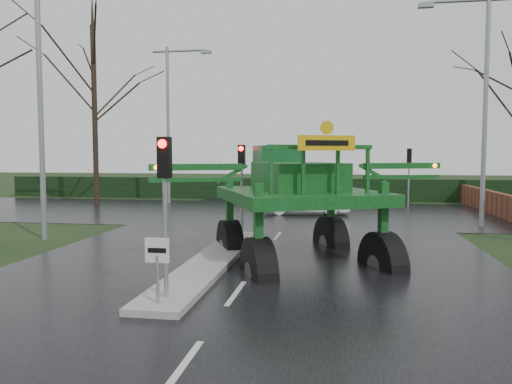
# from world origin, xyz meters

# --- Properties ---
(ground) EXTENTS (140.00, 140.00, 0.00)m
(ground) POSITION_xyz_m (0.00, 0.00, 0.00)
(ground) COLOR black
(ground) RESTS_ON ground
(road_main) EXTENTS (14.00, 80.00, 0.02)m
(road_main) POSITION_xyz_m (0.00, 10.00, 0.00)
(road_main) COLOR black
(road_main) RESTS_ON ground
(road_cross) EXTENTS (80.00, 12.00, 0.02)m
(road_cross) POSITION_xyz_m (0.00, 16.00, 0.01)
(road_cross) COLOR black
(road_cross) RESTS_ON ground
(median_island) EXTENTS (1.20, 10.00, 0.16)m
(median_island) POSITION_xyz_m (-1.30, 3.00, 0.09)
(median_island) COLOR gray
(median_island) RESTS_ON ground
(hedge_row) EXTENTS (44.00, 0.90, 1.50)m
(hedge_row) POSITION_xyz_m (0.00, 24.00, 0.75)
(hedge_row) COLOR black
(hedge_row) RESTS_ON ground
(brick_wall) EXTENTS (0.40, 20.00, 1.20)m
(brick_wall) POSITION_xyz_m (10.50, 16.00, 0.60)
(brick_wall) COLOR #592D1E
(brick_wall) RESTS_ON ground
(keep_left_sign) EXTENTS (0.50, 0.07, 1.35)m
(keep_left_sign) POSITION_xyz_m (-1.30, -1.50, 1.06)
(keep_left_sign) COLOR gray
(keep_left_sign) RESTS_ON ground
(traffic_signal_near) EXTENTS (0.26, 0.33, 3.52)m
(traffic_signal_near) POSITION_xyz_m (-1.30, -1.01, 2.59)
(traffic_signal_near) COLOR gray
(traffic_signal_near) RESTS_ON ground
(traffic_signal_mid) EXTENTS (0.26, 0.33, 3.52)m
(traffic_signal_mid) POSITION_xyz_m (-1.30, 7.49, 2.59)
(traffic_signal_mid) COLOR gray
(traffic_signal_mid) RESTS_ON ground
(traffic_signal_far) EXTENTS (0.26, 0.33, 3.52)m
(traffic_signal_far) POSITION_xyz_m (6.50, 20.01, 2.59)
(traffic_signal_far) COLOR gray
(traffic_signal_far) RESTS_ON ground
(street_light_left_near) EXTENTS (3.85, 0.30, 10.00)m
(street_light_left_near) POSITION_xyz_m (-8.19, 6.00, 5.99)
(street_light_left_near) COLOR gray
(street_light_left_near) RESTS_ON ground
(street_light_right) EXTENTS (3.85, 0.30, 10.00)m
(street_light_right) POSITION_xyz_m (8.19, 12.00, 5.99)
(street_light_right) COLOR gray
(street_light_right) RESTS_ON ground
(street_light_left_far) EXTENTS (3.85, 0.30, 10.00)m
(street_light_left_far) POSITION_xyz_m (-8.19, 20.00, 5.99)
(street_light_left_far) COLOR gray
(street_light_left_far) RESTS_ON ground
(tree_left_far) EXTENTS (7.70, 7.70, 13.26)m
(tree_left_far) POSITION_xyz_m (-12.50, 18.00, 7.15)
(tree_left_far) COLOR black
(tree_left_far) RESTS_ON ground
(crop_sprayer) EXTENTS (8.32, 6.84, 5.05)m
(crop_sprayer) POSITION_xyz_m (0.13, 2.04, 2.39)
(crop_sprayer) COLOR black
(crop_sprayer) RESTS_ON ground
(white_sedan) EXTENTS (4.64, 1.97, 1.49)m
(white_sedan) POSITION_xyz_m (0.61, 15.37, 0.00)
(white_sedan) COLOR white
(white_sedan) RESTS_ON ground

